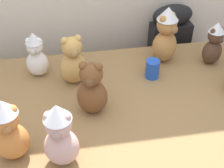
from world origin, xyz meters
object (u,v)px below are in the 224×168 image
object	(u,v)px
teddy_bear_blush	(60,136)
teddy_bear_caramel	(166,36)
party_cup_blue	(152,69)
teddy_bear_cocoa	(214,44)
teddy_bear_snow	(36,55)
instrument_case	(166,67)
display_table	(112,150)
teddy_bear_honey	(73,62)
teddy_bear_chestnut	(92,90)
teddy_bear_ginger	(9,131)

from	to	relation	value
teddy_bear_blush	teddy_bear_caramel	distance (m)	0.93
party_cup_blue	teddy_bear_cocoa	bearing A→B (deg)	11.80
teddy_bear_snow	teddy_bear_blush	bearing A→B (deg)	-70.94
teddy_bear_caramel	teddy_bear_blush	bearing A→B (deg)	-167.66
instrument_case	teddy_bear_cocoa	xyz separation A→B (m)	(0.14, -0.37, 0.42)
display_table	teddy_bear_honey	world-z (taller)	teddy_bear_honey
teddy_bear_chestnut	teddy_bear_cocoa	distance (m)	0.82
teddy_bear_blush	teddy_bear_caramel	bearing A→B (deg)	58.33
teddy_bear_honey	teddy_bear_ginger	world-z (taller)	teddy_bear_ginger
teddy_bear_chestnut	teddy_bear_caramel	bearing A→B (deg)	53.49
teddy_bear_blush	teddy_bear_cocoa	world-z (taller)	teddy_bear_blush
teddy_bear_chestnut	party_cup_blue	xyz separation A→B (m)	(0.37, 0.23, -0.08)
teddy_bear_chestnut	teddy_bear_snow	bearing A→B (deg)	142.83
teddy_bear_ginger	display_table	bearing A→B (deg)	19.48
teddy_bear_blush	teddy_bear_chestnut	distance (m)	0.33
teddy_bear_chestnut	teddy_bear_caramel	xyz separation A→B (m)	(0.48, 0.38, 0.03)
teddy_bear_snow	teddy_bear_ginger	size ratio (longest dim) A/B	0.85
teddy_bear_ginger	teddy_bear_honey	bearing A→B (deg)	47.65
display_table	teddy_bear_blush	xyz separation A→B (m)	(-0.27, -0.34, 0.56)
teddy_bear_honey	teddy_bear_caramel	xyz separation A→B (m)	(0.55, 0.13, 0.04)
teddy_bear_honey	teddy_bear_cocoa	distance (m)	0.83
teddy_bear_blush	instrument_case	bearing A→B (deg)	63.04
teddy_bear_honey	teddy_bear_caramel	world-z (taller)	teddy_bear_caramel
teddy_bear_honey	teddy_bear_snow	world-z (taller)	teddy_bear_honey
teddy_bear_honey	teddy_bear_cocoa	world-z (taller)	teddy_bear_honey
teddy_bear_chestnut	display_table	bearing A→B (deg)	40.42
teddy_bear_ginger	teddy_bear_caramel	world-z (taller)	teddy_bear_caramel
display_table	teddy_bear_blush	size ratio (longest dim) A/B	5.08
display_table	teddy_bear_ginger	xyz separation A→B (m)	(-0.48, -0.28, 0.56)
teddy_bear_snow	instrument_case	bearing A→B (deg)	28.98
teddy_bear_caramel	party_cup_blue	distance (m)	0.22
instrument_case	teddy_bear_snow	world-z (taller)	teddy_bear_snow
display_table	teddy_bear_ginger	distance (m)	0.78
teddy_bear_blush	teddy_bear_snow	bearing A→B (deg)	111.80
instrument_case	teddy_bear_snow	distance (m)	1.04
teddy_bear_caramel	party_cup_blue	xyz separation A→B (m)	(-0.11, -0.15, -0.12)
display_table	teddy_bear_cocoa	distance (m)	0.88
teddy_bear_ginger	teddy_bear_cocoa	distance (m)	1.25
instrument_case	teddy_bear_ginger	distance (m)	1.41
teddy_bear_honey	teddy_bear_chestnut	xyz separation A→B (m)	(0.07, -0.26, 0.00)
teddy_bear_snow	teddy_bear_blush	xyz separation A→B (m)	(0.11, -0.65, 0.03)
teddy_bear_caramel	party_cup_blue	world-z (taller)	teddy_bear_caramel
display_table	teddy_bear_cocoa	xyz separation A→B (m)	(0.65, 0.26, 0.53)
teddy_bear_cocoa	party_cup_blue	world-z (taller)	teddy_bear_cocoa
display_table	teddy_bear_honey	size ratio (longest dim) A/B	5.69
teddy_bear_honey	teddy_bear_caramel	size ratio (longest dim) A/B	0.83
teddy_bear_snow	teddy_bear_chestnut	bearing A→B (deg)	-43.05
teddy_bear_snow	teddy_bear_cocoa	bearing A→B (deg)	6.70
instrument_case	teddy_bear_blush	world-z (taller)	teddy_bear_blush
teddy_bear_ginger	teddy_bear_snow	bearing A→B (deg)	69.82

